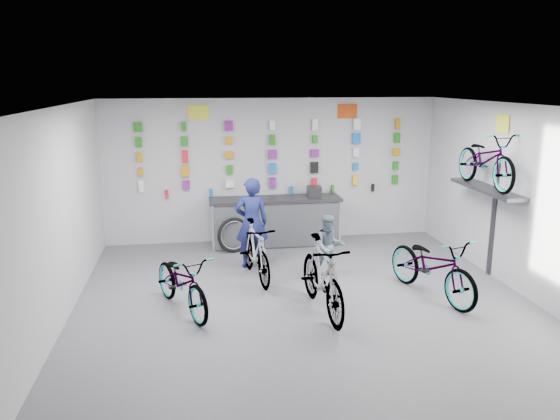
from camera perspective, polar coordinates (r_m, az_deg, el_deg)
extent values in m
plane|color=#4D4D52|center=(8.17, 3.21, -10.85)|extent=(8.00, 8.00, 0.00)
plane|color=white|center=(7.46, 3.52, 10.66)|extent=(8.00, 8.00, 0.00)
plane|color=silver|center=(11.54, -0.83, 4.17)|extent=(7.00, 0.00, 7.00)
plane|color=silver|center=(4.09, 15.60, -14.11)|extent=(7.00, 0.00, 7.00)
plane|color=silver|center=(7.75, -22.85, -1.51)|extent=(0.00, 8.00, 8.00)
plane|color=silver|center=(9.07, 25.51, 0.29)|extent=(0.00, 8.00, 8.00)
cube|color=black|center=(11.32, -0.49, -1.44)|extent=(2.60, 0.60, 0.90)
cube|color=silver|center=(11.03, -0.27, -1.69)|extent=(2.60, 0.02, 0.90)
cube|color=silver|center=(10.92, -7.03, -1.95)|extent=(0.04, 0.04, 0.96)
cube|color=silver|center=(11.29, 6.27, -1.41)|extent=(0.04, 0.04, 0.96)
cube|color=black|center=(11.20, -0.50, 1.13)|extent=(2.70, 0.66, 0.06)
cube|color=white|center=(11.46, -14.28, 2.42)|extent=(0.10, 0.06, 0.24)
cube|color=#7D1B84|center=(11.41, -9.77, 2.59)|extent=(0.14, 0.06, 0.18)
cube|color=white|center=(11.43, -5.25, 2.75)|extent=(0.17, 0.06, 0.16)
cube|color=#7D1B84|center=(11.52, -0.78, 2.89)|extent=(0.12, 0.06, 0.22)
cube|color=red|center=(11.67, 3.61, 3.01)|extent=(0.11, 0.06, 0.15)
cube|color=#FFAE23|center=(11.90, 7.85, 3.10)|extent=(0.11, 0.06, 0.21)
cube|color=#1F7B16|center=(12.19, 11.91, 3.18)|extent=(0.13, 0.06, 0.18)
cube|color=orange|center=(11.41, -14.37, 3.90)|extent=(0.09, 0.06, 0.17)
cube|color=orange|center=(11.35, -9.83, 4.08)|extent=(0.15, 0.06, 0.24)
cube|color=#1F7B16|center=(11.37, -5.29, 4.23)|extent=(0.13, 0.06, 0.18)
cube|color=blue|center=(11.46, -0.78, 4.36)|extent=(0.15, 0.06, 0.21)
cube|color=black|center=(11.62, 3.63, 4.46)|extent=(0.16, 0.06, 0.24)
cube|color=blue|center=(11.85, 7.90, 4.53)|extent=(0.11, 0.06, 0.15)
cube|color=#1F7B16|center=(12.14, 11.98, 4.58)|extent=(0.12, 0.06, 0.17)
cube|color=orange|center=(11.36, -14.45, 5.39)|extent=(0.10, 0.06, 0.19)
cube|color=red|center=(11.31, -9.89, 5.58)|extent=(0.12, 0.06, 0.24)
cube|color=orange|center=(11.33, -5.32, 5.73)|extent=(0.18, 0.06, 0.14)
cube|color=#7D1B84|center=(11.42, -0.79, 5.85)|extent=(0.18, 0.06, 0.19)
cube|color=#7D1B84|center=(11.58, 3.65, 5.93)|extent=(0.17, 0.06, 0.17)
cube|color=white|center=(11.81, 7.94, 5.97)|extent=(0.12, 0.06, 0.18)
cube|color=orange|center=(12.10, 12.05, 5.98)|extent=(0.17, 0.06, 0.14)
cube|color=#1F7B16|center=(11.33, -14.54, 6.89)|extent=(0.12, 0.06, 0.20)
cube|color=#1F7B16|center=(11.28, -9.96, 7.09)|extent=(0.14, 0.06, 0.20)
cube|color=orange|center=(11.29, -5.35, 7.24)|extent=(0.14, 0.06, 0.15)
cube|color=#1F7B16|center=(11.38, -0.79, 7.34)|extent=(0.11, 0.06, 0.22)
cube|color=#1F7B16|center=(11.54, 3.67, 7.40)|extent=(0.10, 0.06, 0.17)
cube|color=blue|center=(11.77, 7.99, 7.42)|extent=(0.18, 0.06, 0.22)
cube|color=#1F7B16|center=(12.06, 12.12, 7.39)|extent=(0.13, 0.06, 0.21)
cube|color=#1F7B16|center=(11.30, -14.63, 8.40)|extent=(0.17, 0.06, 0.19)
cube|color=#1F7B16|center=(11.25, -10.02, 8.60)|extent=(0.09, 0.06, 0.18)
cube|color=#7D1B84|center=(11.27, -5.39, 8.76)|extent=(0.17, 0.06, 0.21)
cube|color=white|center=(11.36, -0.80, 8.85)|extent=(0.11, 0.06, 0.18)
cube|color=white|center=(11.52, 3.69, 8.89)|extent=(0.12, 0.06, 0.23)
cube|color=white|center=(11.75, 8.04, 8.87)|extent=(0.14, 0.06, 0.22)
cube|color=orange|center=(12.04, 12.19, 8.81)|extent=(0.09, 0.06, 0.23)
cylinder|color=red|center=(11.43, -11.75, 1.66)|extent=(0.07, 0.07, 0.16)
cylinder|color=blue|center=(11.42, -7.23, 1.82)|extent=(0.07, 0.07, 0.16)
cylinder|color=blue|center=(11.59, 1.20, 2.10)|extent=(0.07, 0.07, 0.16)
cylinder|color=#1F7B16|center=(11.78, 5.52, 2.22)|extent=(0.07, 0.07, 0.16)
cylinder|color=black|center=(12.03, 9.68, 2.33)|extent=(0.07, 0.07, 0.16)
cube|color=#333338|center=(9.95, 20.76, 2.09)|extent=(0.38, 1.90, 0.06)
cube|color=#333338|center=(10.16, 21.39, -0.93)|extent=(0.04, 0.10, 2.00)
cube|color=yellow|center=(11.28, -8.52, 10.05)|extent=(0.42, 0.02, 0.30)
cube|color=#D34613|center=(11.72, 7.06, 10.22)|extent=(0.42, 0.02, 0.30)
cube|color=yellow|center=(9.90, 22.20, 8.36)|extent=(0.02, 0.40, 0.30)
imported|color=gray|center=(8.24, -10.20, -7.39)|extent=(1.27, 1.84, 0.92)
imported|color=gray|center=(8.04, 4.44, -6.96)|extent=(0.69, 1.90, 1.12)
imported|color=gray|center=(8.95, 15.65, -5.62)|extent=(1.23, 2.07, 1.03)
imported|color=gray|center=(9.36, -2.57, -4.31)|extent=(0.73, 1.74, 1.01)
imported|color=gray|center=(9.85, 20.75, 4.95)|extent=(0.63, 1.80, 0.95)
imported|color=navy|center=(9.91, -2.98, -1.34)|extent=(0.62, 0.42, 1.67)
imported|color=slate|center=(9.46, 5.15, -3.82)|extent=(0.56, 0.44, 1.12)
torus|color=black|center=(10.89, -4.83, -2.63)|extent=(0.72, 0.37, 0.71)
torus|color=silver|center=(10.89, -4.83, -2.63)|extent=(0.57, 0.27, 0.58)
cube|color=black|center=(11.32, 3.59, 1.95)|extent=(0.30, 0.32, 0.22)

